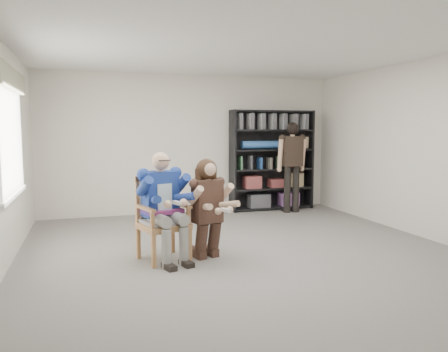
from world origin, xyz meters
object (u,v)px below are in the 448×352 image
object	(u,v)px
kneeling_woman	(209,210)
armchair	(163,219)
standing_man	(292,168)
bookshelf	(272,160)
seated_man	(163,206)

from	to	relation	value
kneeling_woman	armchair	bearing A→B (deg)	151.92
armchair	standing_man	world-z (taller)	standing_man
kneeling_woman	bookshelf	world-z (taller)	bookshelf
kneeling_woman	bookshelf	distance (m)	3.82
kneeling_woman	standing_man	bearing A→B (deg)	30.16
armchair	standing_man	xyz separation A→B (m)	(3.06, 2.50, 0.37)
armchair	standing_man	distance (m)	3.97
bookshelf	armchair	bearing A→B (deg)	-133.60
armchair	kneeling_woman	distance (m)	0.60
armchair	kneeling_woman	xyz separation A→B (m)	(0.58, -0.12, 0.10)
seated_man	standing_man	bearing A→B (deg)	22.83
kneeling_woman	standing_man	world-z (taller)	standing_man
standing_man	bookshelf	bearing A→B (deg)	119.56
kneeling_woman	standing_man	xyz separation A→B (m)	(2.48, 2.62, 0.26)
seated_man	standing_man	distance (m)	3.96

